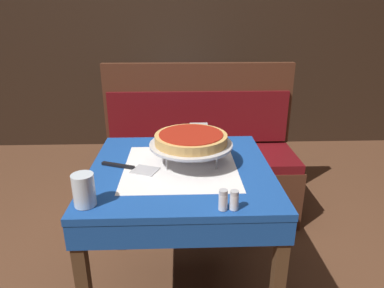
% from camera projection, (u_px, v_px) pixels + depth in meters
% --- Properties ---
extents(dining_table_front, '(0.84, 0.84, 0.74)m').
position_uv_depth(dining_table_front, '(181.00, 184.00, 1.62)').
color(dining_table_front, '#194799').
rests_on(dining_table_front, ground_plane).
extents(dining_table_rear, '(0.65, 0.65, 0.73)m').
position_uv_depth(dining_table_rear, '(182.00, 101.00, 3.27)').
color(dining_table_rear, '#194799').
rests_on(dining_table_rear, ground_plane).
extents(booth_bench, '(1.37, 0.51, 1.08)m').
position_uv_depth(booth_bench, '(200.00, 172.00, 2.50)').
color(booth_bench, '#4C2819').
rests_on(booth_bench, ground_plane).
extents(back_wall_panel, '(6.00, 0.04, 2.40)m').
position_uv_depth(back_wall_panel, '(179.00, 35.00, 3.56)').
color(back_wall_panel, black).
rests_on(back_wall_panel, ground_plane).
extents(pizza_pan_stand, '(0.39, 0.39, 0.10)m').
position_uv_depth(pizza_pan_stand, '(192.00, 145.00, 1.59)').
color(pizza_pan_stand, '#ADADB2').
rests_on(pizza_pan_stand, dining_table_front).
extents(deep_dish_pizza, '(0.34, 0.34, 0.05)m').
position_uv_depth(deep_dish_pizza, '(192.00, 138.00, 1.58)').
color(deep_dish_pizza, tan).
rests_on(deep_dish_pizza, pizza_pan_stand).
extents(pizza_server, '(0.28, 0.16, 0.01)m').
position_uv_depth(pizza_server, '(132.00, 168.00, 1.57)').
color(pizza_server, '#BCBCC1').
rests_on(pizza_server, dining_table_front).
extents(water_glass_near, '(0.08, 0.08, 0.12)m').
position_uv_depth(water_glass_near, '(85.00, 190.00, 1.25)').
color(water_glass_near, silver).
rests_on(water_glass_near, dining_table_front).
extents(salt_shaker, '(0.03, 0.03, 0.08)m').
position_uv_depth(salt_shaker, '(224.00, 200.00, 1.23)').
color(salt_shaker, silver).
rests_on(salt_shaker, dining_table_front).
extents(pepper_shaker, '(0.03, 0.03, 0.07)m').
position_uv_depth(pepper_shaker, '(235.00, 200.00, 1.23)').
color(pepper_shaker, silver).
rests_on(pepper_shaker, dining_table_front).
extents(napkin_holder, '(0.10, 0.05, 0.09)m').
position_uv_depth(napkin_holder, '(199.00, 132.00, 1.92)').
color(napkin_holder, '#B2B2B7').
rests_on(napkin_holder, dining_table_front).
extents(condiment_caddy, '(0.14, 0.14, 0.16)m').
position_uv_depth(condiment_caddy, '(188.00, 86.00, 3.22)').
color(condiment_caddy, black).
rests_on(condiment_caddy, dining_table_rear).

